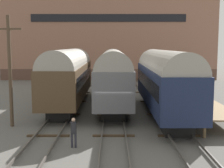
{
  "coord_description": "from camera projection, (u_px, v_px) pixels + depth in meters",
  "views": [
    {
      "loc": [
        -0.1,
        -21.59,
        5.54
      ],
      "look_at": [
        0.0,
        5.55,
        2.2
      ],
      "focal_mm": 50.0,
      "sensor_mm": 36.0,
      "label": 1
    }
  ],
  "objects": [
    {
      "name": "ground_plane",
      "position": [
        112.0,
        124.0,
        22.11
      ],
      "size": [
        200.0,
        200.0,
        0.0
      ],
      "primitive_type": "plane",
      "color": "#56544F"
    },
    {
      "name": "track_left",
      "position": [
        56.0,
        122.0,
        22.08
      ],
      "size": [
        2.6,
        60.0,
        0.26
      ],
      "color": "#4C4742",
      "rests_on": "ground"
    },
    {
      "name": "track_middle",
      "position": [
        112.0,
        122.0,
        22.09
      ],
      "size": [
        2.6,
        60.0,
        0.26
      ],
      "color": "#4C4742",
      "rests_on": "ground"
    },
    {
      "name": "track_right",
      "position": [
        169.0,
        122.0,
        22.11
      ],
      "size": [
        2.6,
        60.0,
        0.26
      ],
      "color": "#4C4742",
      "rests_on": "ground"
    },
    {
      "name": "train_car_brown",
      "position": [
        68.0,
        74.0,
        28.23
      ],
      "size": [
        2.99,
        15.01,
        5.24
      ],
      "color": "black",
      "rests_on": "ground"
    },
    {
      "name": "train_car_grey",
      "position": [
        112.0,
        74.0,
        29.05
      ],
      "size": [
        2.95,
        17.08,
        5.18
      ],
      "color": "black",
      "rests_on": "ground"
    },
    {
      "name": "train_car_navy",
      "position": [
        163.0,
        79.0,
        24.48
      ],
      "size": [
        2.95,
        15.03,
        5.2
      ],
      "color": "black",
      "rests_on": "ground"
    },
    {
      "name": "station_platform",
      "position": [
        197.0,
        102.0,
        24.91
      ],
      "size": [
        2.92,
        12.66,
        1.12
      ],
      "color": "#8C704C",
      "rests_on": "ground"
    },
    {
      "name": "bench",
      "position": [
        195.0,
        95.0,
        25.02
      ],
      "size": [
        1.4,
        0.4,
        0.91
      ],
      "color": "brown",
      "rests_on": "station_platform"
    },
    {
      "name": "person_worker",
      "position": [
        72.0,
        130.0,
        16.93
      ],
      "size": [
        0.32,
        0.32,
        1.66
      ],
      "color": "#282833",
      "rests_on": "ground"
    },
    {
      "name": "utility_pole",
      "position": [
        9.0,
        69.0,
        21.14
      ],
      "size": [
        1.8,
        0.24,
        7.57
      ],
      "color": "#473828",
      "rests_on": "ground"
    },
    {
      "name": "warehouse_building",
      "position": [
        108.0,
        26.0,
        55.71
      ],
      "size": [
        35.06,
        12.94,
        18.01
      ],
      "color": "brown",
      "rests_on": "ground"
    }
  ]
}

